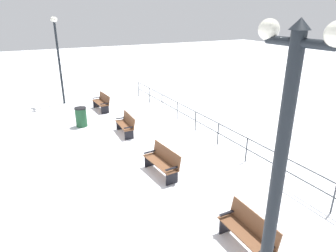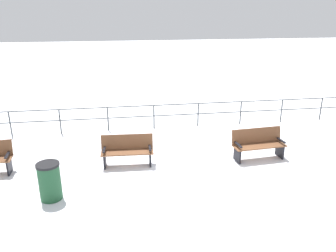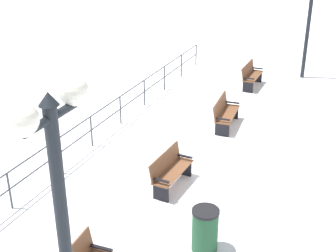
# 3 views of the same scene
# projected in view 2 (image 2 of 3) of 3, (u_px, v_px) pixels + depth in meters

# --- Properties ---
(ground_plane) EXTENTS (80.00, 80.00, 0.00)m
(ground_plane) POSITION_uv_depth(u_px,v_px,m) (194.00, 162.00, 10.33)
(ground_plane) COLOR white
(ground_plane) RESTS_ON ground
(bench_second) EXTENTS (0.59, 1.59, 0.93)m
(bench_second) POSITION_uv_depth(u_px,v_px,m) (127.00, 150.00, 10.04)
(bench_second) COLOR brown
(bench_second) RESTS_ON ground
(bench_third) EXTENTS (0.69, 1.71, 0.96)m
(bench_third) POSITION_uv_depth(u_px,v_px,m) (258.00, 144.00, 10.47)
(bench_third) COLOR brown
(bench_third) RESTS_ON ground
(waterfront_railing) EXTENTS (0.05, 16.13, 0.98)m
(waterfront_railing) POSITION_uv_depth(u_px,v_px,m) (176.00, 112.00, 13.12)
(waterfront_railing) COLOR #383D42
(waterfront_railing) RESTS_ON ground
(trash_bin) EXTENTS (0.57, 0.57, 0.97)m
(trash_bin) POSITION_uv_depth(u_px,v_px,m) (50.00, 181.00, 8.23)
(trash_bin) COLOR #1E4C2D
(trash_bin) RESTS_ON ground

